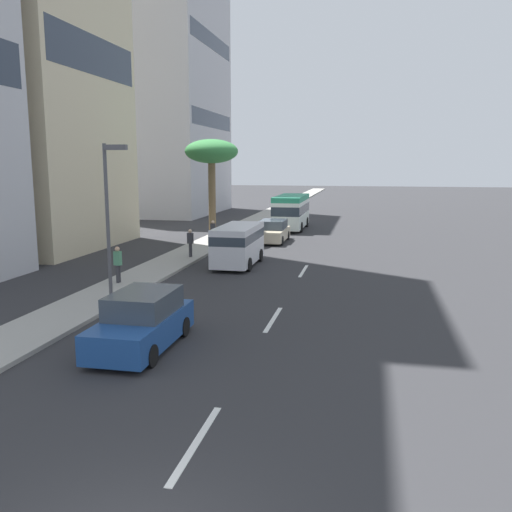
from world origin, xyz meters
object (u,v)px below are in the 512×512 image
at_px(palm_tree, 212,154).
at_px(minibus_fourth, 291,211).
at_px(car_lead, 273,232).
at_px(pedestrian_near_lamp, 213,231).
at_px(van_third, 238,243).
at_px(car_second, 142,322).
at_px(street_lamp, 110,204).
at_px(pedestrian_by_tree, 190,242).
at_px(pedestrian_mid_block, 118,263).

bearing_deg(palm_tree, minibus_fourth, -26.12).
relative_size(car_lead, palm_tree, 0.64).
xyz_separation_m(pedestrian_near_lamp, palm_tree, (1.93, 0.60, 5.13)).
bearing_deg(pedestrian_near_lamp, car_lead, -146.59).
height_order(van_third, minibus_fourth, minibus_fourth).
height_order(car_lead, car_second, car_second).
bearing_deg(minibus_fourth, street_lamp, -7.17).
distance_m(car_lead, palm_tree, 6.91).
height_order(car_lead, pedestrian_near_lamp, pedestrian_near_lamp).
bearing_deg(palm_tree, pedestrian_by_tree, -174.38).
xyz_separation_m(car_second, pedestrian_mid_block, (7.74, 4.54, 0.26)).
bearing_deg(car_lead, pedestrian_near_lamp, -49.48).
bearing_deg(pedestrian_near_lamp, pedestrian_mid_block, 78.62).
xyz_separation_m(car_lead, pedestrian_by_tree, (-8.03, 3.45, 0.30)).
height_order(pedestrian_near_lamp, palm_tree, palm_tree).
xyz_separation_m(car_lead, pedestrian_near_lamp, (-3.02, 3.54, 0.30)).
distance_m(van_third, minibus_fourth, 17.18).
bearing_deg(pedestrian_near_lamp, van_third, 110.19).
xyz_separation_m(car_lead, van_third, (-9.38, 0.26, 0.53)).
xyz_separation_m(pedestrian_near_lamp, pedestrian_mid_block, (-12.33, 0.92, 0.03)).
bearing_deg(car_lead, pedestrian_by_tree, -23.27).
bearing_deg(pedestrian_near_lamp, car_second, 93.12).
bearing_deg(pedestrian_by_tree, car_lead, -99.51).
bearing_deg(street_lamp, palm_tree, 3.40).
height_order(pedestrian_by_tree, street_lamp, street_lamp).
distance_m(car_second, pedestrian_by_tree, 15.48).
relative_size(pedestrian_by_tree, palm_tree, 0.23).
distance_m(minibus_fourth, street_lamp, 26.68).
height_order(van_third, pedestrian_mid_block, van_third).
xyz_separation_m(pedestrian_by_tree, palm_tree, (6.94, 0.68, 5.12)).
relative_size(car_lead, pedestrian_near_lamp, 2.80).
bearing_deg(van_third, minibus_fourth, 178.42).
height_order(car_lead, pedestrian_by_tree, pedestrian_by_tree).
bearing_deg(pedestrian_by_tree, car_second, 116.97).
xyz_separation_m(palm_tree, street_lamp, (-17.48, -1.04, -2.17)).
bearing_deg(minibus_fourth, pedestrian_near_lamp, -19.15).
bearing_deg(car_second, pedestrian_near_lamp, -169.78).
bearing_deg(pedestrian_by_tree, palm_tree, -70.61).
distance_m(car_second, street_lamp, 6.38).
bearing_deg(pedestrian_mid_block, van_third, 64.21).
distance_m(minibus_fourth, palm_tree, 10.90).
distance_m(minibus_fourth, pedestrian_by_tree, 16.25).
relative_size(minibus_fourth, palm_tree, 0.99).
bearing_deg(palm_tree, street_lamp, -176.60).
xyz_separation_m(car_second, palm_tree, (22.00, 4.22, 5.35)).
relative_size(car_second, pedestrian_mid_block, 2.65).
xyz_separation_m(minibus_fourth, pedestrian_mid_block, (-23.14, 4.68, -0.51)).
bearing_deg(car_second, pedestrian_by_tree, -166.79).
xyz_separation_m(car_second, street_lamp, (4.52, 3.18, 3.18)).
height_order(car_second, pedestrian_mid_block, pedestrian_mid_block).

